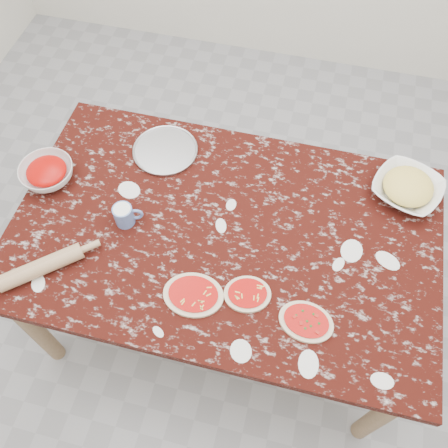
% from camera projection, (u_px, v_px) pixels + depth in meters
% --- Properties ---
extents(ground, '(4.00, 4.00, 0.00)m').
position_uv_depth(ground, '(224.00, 307.00, 2.42)').
color(ground, gray).
extents(worktable, '(1.60, 1.00, 0.75)m').
position_uv_depth(worktable, '(224.00, 242.00, 1.86)').
color(worktable, black).
rests_on(worktable, ground).
extents(pizza_tray, '(0.30, 0.30, 0.01)m').
position_uv_depth(pizza_tray, '(165.00, 151.00, 1.99)').
color(pizza_tray, '#B2B2B7').
rests_on(pizza_tray, worktable).
extents(sauce_bowl, '(0.22, 0.22, 0.07)m').
position_uv_depth(sauce_bowl, '(47.00, 173.00, 1.89)').
color(sauce_bowl, white).
rests_on(sauce_bowl, worktable).
extents(cheese_bowl, '(0.33, 0.33, 0.06)m').
position_uv_depth(cheese_bowl, '(407.00, 189.00, 1.85)').
color(cheese_bowl, white).
rests_on(cheese_bowl, worktable).
extents(flour_mug, '(0.11, 0.07, 0.09)m').
position_uv_depth(flour_mug, '(125.00, 215.00, 1.77)').
color(flour_mug, '#5875B8').
rests_on(flour_mug, worktable).
extents(pizza_left, '(0.22, 0.18, 0.02)m').
position_uv_depth(pizza_left, '(193.00, 295.00, 1.64)').
color(pizza_left, beige).
rests_on(pizza_left, worktable).
extents(pizza_mid, '(0.19, 0.17, 0.02)m').
position_uv_depth(pizza_mid, '(247.00, 294.00, 1.64)').
color(pizza_mid, beige).
rests_on(pizza_mid, worktable).
extents(pizza_right, '(0.20, 0.16, 0.02)m').
position_uv_depth(pizza_right, '(306.00, 322.00, 1.59)').
color(pizza_right, beige).
rests_on(pizza_right, worktable).
extents(rolling_pin, '(0.26, 0.24, 0.06)m').
position_uv_depth(rolling_pin, '(41.00, 267.00, 1.67)').
color(rolling_pin, tan).
rests_on(rolling_pin, worktable).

